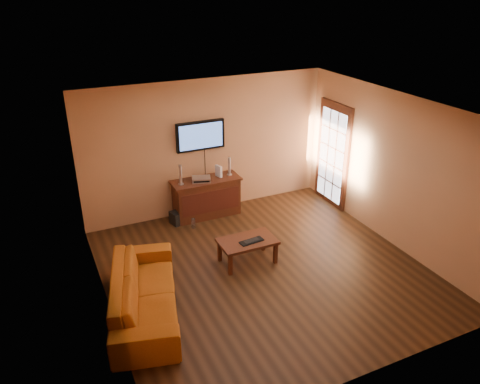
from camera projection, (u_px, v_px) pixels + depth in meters
ground_plane at (264, 270)px, 7.73m from camera, size 5.00×5.00×0.00m
room_walls at (249, 162)px, 7.54m from camera, size 5.00×5.00×5.00m
french_door at (333, 156)px, 9.63m from camera, size 0.07×1.02×2.22m
media_console at (207, 197)px, 9.35m from camera, size 1.37×0.52×0.78m
television at (200, 136)px, 9.01m from camera, size 0.97×0.08×0.58m
coffee_table at (247, 243)px, 7.80m from camera, size 0.95×0.58×0.42m
sofa at (144, 286)px, 6.60m from camera, size 1.19×2.34×0.88m
speaker_left at (181, 176)px, 8.89m from camera, size 0.11×0.11×0.40m
speaker_right at (229, 167)px, 9.34m from camera, size 0.10×0.10×0.37m
av_receiver at (201, 179)px, 9.10m from camera, size 0.42×0.35×0.08m
game_console at (219, 171)px, 9.27m from camera, size 0.10×0.18×0.23m
subwoofer at (178, 218)px, 9.13m from camera, size 0.31×0.31×0.25m
bottle at (193, 223)px, 8.97m from camera, size 0.08×0.08×0.22m
keyboard at (252, 241)px, 7.73m from camera, size 0.42×0.19×0.02m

